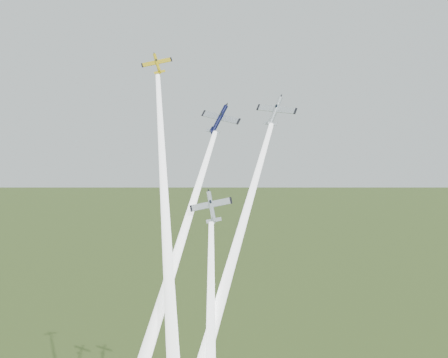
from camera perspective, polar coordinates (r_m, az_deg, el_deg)
plane_yellow at (r=120.90m, az=-6.81°, el=11.57°), size 8.59×6.18×7.24m
smoke_trail_yellow at (r=98.68m, az=-5.78°, el=-7.18°), size 19.57×43.42×65.59m
plane_navy at (r=115.25m, az=-0.49°, el=6.11°), size 11.01×7.57×9.53m
smoke_trail_navy at (r=102.52m, az=-5.09°, el=-8.52°), size 11.26×33.67×48.49m
plane_silver_right at (r=113.92m, az=5.23°, el=6.90°), size 10.58×7.97×8.72m
smoke_trail_silver_right at (r=99.67m, az=0.61°, el=-9.04°), size 13.29×35.78×52.16m
plane_silver_low at (r=103.01m, az=-1.29°, el=-2.83°), size 9.83×6.71×8.57m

